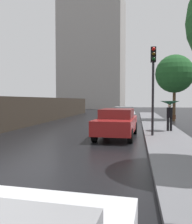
% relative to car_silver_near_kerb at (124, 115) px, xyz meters
% --- Properties ---
extents(ground, '(120.00, 120.00, 0.00)m').
position_rel_car_silver_near_kerb_xyz_m(ground, '(-2.55, -14.27, -0.72)').
color(ground, black).
extents(car_silver_near_kerb, '(1.94, 4.50, 1.40)m').
position_rel_car_silver_near_kerb_xyz_m(car_silver_near_kerb, '(0.00, 0.00, 0.00)').
color(car_silver_near_kerb, '#B2B5BA').
rests_on(car_silver_near_kerb, ground).
extents(car_red_far_ahead, '(2.10, 4.69, 1.48)m').
position_rel_car_silver_near_kerb_xyz_m(car_red_far_ahead, '(0.02, -7.69, 0.06)').
color(car_red_far_ahead, maroon).
rests_on(car_red_far_ahead, ground).
extents(pedestrian_with_umbrella_near, '(1.11, 1.11, 1.75)m').
position_rel_car_silver_near_kerb_xyz_m(pedestrian_with_umbrella_near, '(2.93, -5.61, 0.84)').
color(pedestrian_with_umbrella_near, black).
rests_on(pedestrian_with_umbrella_near, sidewalk_strip).
extents(traffic_light, '(0.26, 0.39, 4.47)m').
position_rel_car_silver_near_kerb_xyz_m(traffic_light, '(1.84, -7.66, 2.51)').
color(traffic_light, black).
rests_on(traffic_light, sidewalk_strip).
extents(street_tree_mid, '(3.45, 3.45, 6.06)m').
position_rel_car_silver_near_kerb_xyz_m(street_tree_mid, '(4.41, 2.73, 3.60)').
color(street_tree_mid, '#4C3823').
rests_on(street_tree_mid, ground).
extents(distant_tower, '(14.83, 12.21, 26.33)m').
position_rel_car_silver_near_kerb_xyz_m(distant_tower, '(-9.33, 36.50, 12.44)').
color(distant_tower, '#9E9993').
rests_on(distant_tower, ground).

